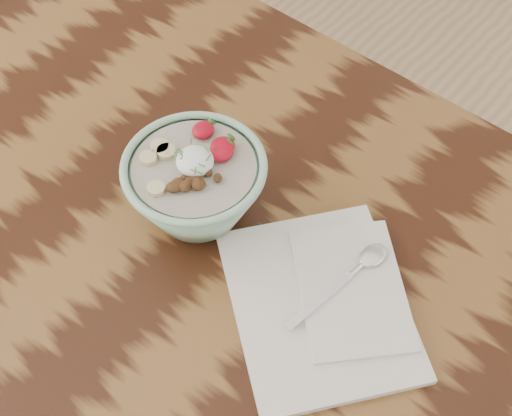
{
  "coord_description": "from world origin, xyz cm",
  "views": [
    {
      "loc": [
        40.65,
        -37.62,
        157.4
      ],
      "look_at": [
        7.4,
        2.16,
        86.48
      ],
      "focal_mm": 50.0,
      "sensor_mm": 36.0,
      "label": 1
    }
  ],
  "objects": [
    {
      "name": "table",
      "position": [
        0.0,
        0.0,
        65.7
      ],
      "size": [
        160.0,
        90.0,
        75.0
      ],
      "color": "#32180C",
      "rests_on": "ground"
    },
    {
      "name": "spoon",
      "position": [
        19.62,
        8.9,
        77.06
      ],
      "size": [
        4.53,
        18.15,
        0.94
      ],
      "rotation": [
        0.0,
        0.0,
        -0.14
      ],
      "color": "silver",
      "rests_on": "napkin"
    },
    {
      "name": "breakfast_bowl",
      "position": [
        -3.63,
        2.68,
        81.57
      ],
      "size": [
        19.43,
        19.43,
        12.82
      ],
      "rotation": [
        0.0,
        0.0,
        0.33
      ],
      "color": "#95C8A5",
      "rests_on": "table"
    },
    {
      "name": "napkin",
      "position": [
        18.86,
        2.57,
        75.7
      ],
      "size": [
        34.78,
        33.75,
        1.67
      ],
      "rotation": [
        0.0,
        0.0,
        -0.65
      ],
      "color": "white",
      "rests_on": "table"
    }
  ]
}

